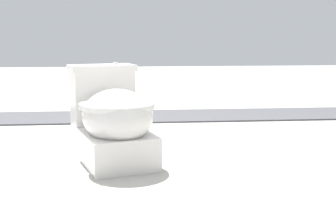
{
  "coord_description": "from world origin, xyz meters",
  "views": [
    {
      "loc": [
        2.62,
        0.34,
        0.69
      ],
      "look_at": [
        0.14,
        0.56,
        0.3
      ],
      "focal_mm": 50.0,
      "sensor_mm": 36.0,
      "label": 1
    }
  ],
  "objects": [
    {
      "name": "gravel_strip",
      "position": [
        -1.16,
        0.5,
        0.01
      ],
      "size": [
        0.56,
        8.0,
        0.01
      ],
      "primitive_type": "cube",
      "color": "#4C4C51",
      "rests_on": "ground"
    },
    {
      "name": "ground_plane",
      "position": [
        0.0,
        0.0,
        0.0
      ],
      "size": [
        14.0,
        14.0,
        0.0
      ],
      "primitive_type": "plane",
      "color": "#A8A59E"
    },
    {
      "name": "toilet",
      "position": [
        0.15,
        0.26,
        0.22
      ],
      "size": [
        0.71,
        0.54,
        0.52
      ],
      "rotation": [
        0.0,
        0.0,
        0.29
      ],
      "color": "white",
      "rests_on": "ground"
    }
  ]
}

